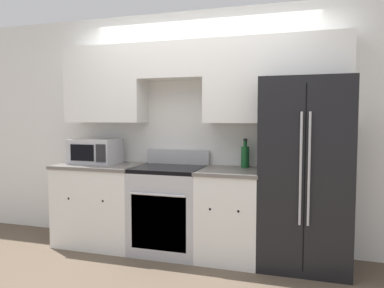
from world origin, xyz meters
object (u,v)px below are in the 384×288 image
oven_range (169,209)px  microwave (95,151)px  refrigerator (305,173)px  bottle (245,156)px

oven_range → microwave: (-0.92, 0.05, 0.59)m
microwave → refrigerator: bearing=-0.4°
refrigerator → microwave: refrigerator is taller
refrigerator → oven_range: bearing=-178.7°
refrigerator → microwave: size_ratio=3.40×
oven_range → bottle: bearing=15.4°
oven_range → bottle: bottle is taller
refrigerator → bottle: bearing=163.3°
oven_range → microwave: bearing=177.0°
refrigerator → microwave: (-2.30, 0.02, 0.15)m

